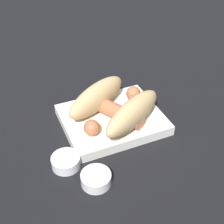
{
  "coord_description": "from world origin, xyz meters",
  "views": [
    {
      "loc": [
        0.21,
        0.49,
        0.46
      ],
      "look_at": [
        0.0,
        0.0,
        0.03
      ],
      "focal_mm": 50.0,
      "sensor_mm": 36.0,
      "label": 1
    }
  ],
  "objects_px": {
    "food_tray": "(112,120)",
    "bread_roll": "(114,105)",
    "condiment_cup_far": "(96,179)",
    "condiment_cup_near": "(66,162)",
    "sausage": "(114,109)"
  },
  "relations": [
    {
      "from": "food_tray",
      "to": "sausage",
      "type": "bearing_deg",
      "value": 165.78
    },
    {
      "from": "condiment_cup_far",
      "to": "sausage",
      "type": "bearing_deg",
      "value": -124.46
    },
    {
      "from": "sausage",
      "to": "condiment_cup_near",
      "type": "relative_size",
      "value": 2.95
    },
    {
      "from": "condiment_cup_far",
      "to": "bread_roll",
      "type": "bearing_deg",
      "value": -124.74
    },
    {
      "from": "food_tray",
      "to": "bread_roll",
      "type": "xyz_separation_m",
      "value": [
        -0.0,
        0.0,
        0.04
      ]
    },
    {
      "from": "food_tray",
      "to": "condiment_cup_far",
      "type": "xyz_separation_m",
      "value": [
        0.09,
        0.14,
        -0.0
      ]
    },
    {
      "from": "bread_roll",
      "to": "condiment_cup_near",
      "type": "bearing_deg",
      "value": 29.89
    },
    {
      "from": "bread_roll",
      "to": "sausage",
      "type": "xyz_separation_m",
      "value": [
        -0.0,
        -0.0,
        -0.01
      ]
    },
    {
      "from": "bread_roll",
      "to": "condiment_cup_far",
      "type": "relative_size",
      "value": 3.97
    },
    {
      "from": "sausage",
      "to": "condiment_cup_far",
      "type": "relative_size",
      "value": 2.95
    },
    {
      "from": "food_tray",
      "to": "bread_roll",
      "type": "distance_m",
      "value": 0.04
    },
    {
      "from": "food_tray",
      "to": "bread_roll",
      "type": "bearing_deg",
      "value": 142.81
    },
    {
      "from": "condiment_cup_near",
      "to": "sausage",
      "type": "bearing_deg",
      "value": -149.56
    },
    {
      "from": "bread_roll",
      "to": "condiment_cup_near",
      "type": "xyz_separation_m",
      "value": [
        0.13,
        0.08,
        -0.04
      ]
    },
    {
      "from": "food_tray",
      "to": "condiment_cup_far",
      "type": "height_order",
      "value": "same"
    }
  ]
}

